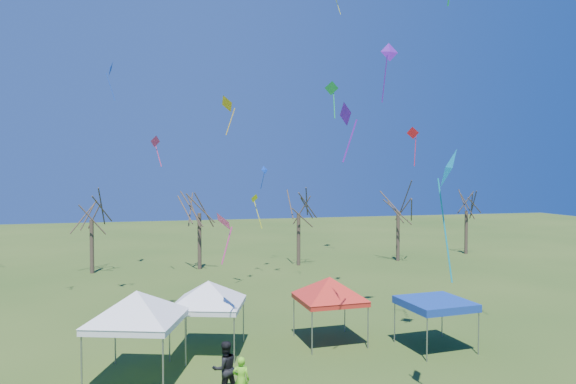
% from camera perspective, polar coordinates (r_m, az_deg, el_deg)
% --- Properties ---
extents(ground, '(140.00, 140.00, 0.00)m').
position_cam_1_polar(ground, '(20.70, 3.03, -20.29)').
color(ground, '#2D4A18').
rests_on(ground, ground).
extents(tree_1, '(3.42, 3.42, 7.54)m').
position_cam_1_polar(tree_1, '(43.26, -21.02, -0.86)').
color(tree_1, '#3D2D21').
rests_on(tree_1, ground).
extents(tree_2, '(3.71, 3.71, 8.18)m').
position_cam_1_polar(tree_2, '(42.81, -9.84, -0.12)').
color(tree_2, '#3D2D21').
rests_on(tree_2, ground).
extents(tree_3, '(3.59, 3.59, 7.91)m').
position_cam_1_polar(tree_3, '(43.96, 1.18, -0.31)').
color(tree_3, '#3D2D21').
rests_on(tree_3, ground).
extents(tree_4, '(3.58, 3.58, 7.89)m').
position_cam_1_polar(tree_4, '(47.28, 12.15, -0.22)').
color(tree_4, '#3D2D21').
rests_on(tree_4, ground).
extents(tree_5, '(3.39, 3.39, 7.46)m').
position_cam_1_polar(tree_5, '(53.27, 19.23, -0.39)').
color(tree_5, '#3D2D21').
rests_on(tree_5, ground).
extents(tent_white_west, '(4.25, 4.25, 3.94)m').
position_cam_1_polar(tent_white_west, '(20.72, -16.47, -11.09)').
color(tent_white_west, gray).
rests_on(tent_white_west, ground).
extents(tent_white_mid, '(3.93, 3.93, 3.63)m').
position_cam_1_polar(tent_white_mid, '(23.25, -8.84, -10.24)').
color(tent_white_mid, gray).
rests_on(tent_white_mid, ground).
extents(tent_red, '(4.02, 4.02, 3.55)m').
position_cam_1_polar(tent_red, '(24.26, 4.65, -9.86)').
color(tent_red, gray).
rests_on(tent_red, ground).
extents(tent_blue, '(3.00, 3.00, 2.20)m').
position_cam_1_polar(tent_blue, '(24.48, 16.05, -11.86)').
color(tent_blue, gray).
rests_on(tent_blue, ground).
extents(person_dark, '(1.09, 0.94, 1.94)m').
position_cam_1_polar(person_dark, '(19.35, -7.03, -18.85)').
color(person_dark, black).
rests_on(person_dark, ground).
extents(person_green, '(0.68, 0.55, 1.61)m').
position_cam_1_polar(person_green, '(18.76, -5.24, -20.07)').
color(person_green, '#6FD522').
rests_on(person_green, ground).
extents(kite_27, '(0.61, 0.93, 2.28)m').
position_cam_1_polar(kite_27, '(19.47, 6.51, 8.50)').
color(kite_27, purple).
rests_on(kite_27, ground).
extents(kite_5, '(1.03, 1.43, 4.26)m').
position_cam_1_polar(kite_5, '(16.68, 17.24, 2.39)').
color(kite_5, '#0C93B5').
rests_on(kite_5, ground).
extents(kite_18, '(0.79, 0.42, 1.97)m').
position_cam_1_polar(kite_18, '(27.52, 4.87, 11.33)').
color(kite_18, green).
rests_on(kite_18, ground).
extents(kite_19, '(0.73, 0.63, 1.86)m').
position_cam_1_polar(kite_19, '(40.84, -2.63, 2.38)').
color(kite_19, '#123DC2').
rests_on(kite_19, ground).
extents(kite_12, '(0.99, 0.98, 3.30)m').
position_cam_1_polar(kite_12, '(44.02, 13.72, 6.33)').
color(kite_12, red).
rests_on(kite_12, ground).
extents(kite_1, '(0.92, 1.08, 2.03)m').
position_cam_1_polar(kite_1, '(19.98, -7.11, -3.28)').
color(kite_1, '#F6368B').
rests_on(kite_1, ground).
extents(kite_17, '(0.96, 0.57, 2.97)m').
position_cam_1_polar(kite_17, '(27.01, 11.20, 14.89)').
color(kite_17, '#6B1AB6').
rests_on(kite_17, ground).
extents(kite_2, '(0.65, 1.22, 3.02)m').
position_cam_1_polar(kite_2, '(42.14, -19.14, 12.80)').
color(kite_2, blue).
rests_on(kite_2, ground).
extents(kite_22, '(1.04, 1.01, 2.74)m').
position_cam_1_polar(kite_22, '(39.76, -3.73, -0.83)').
color(kite_22, '#F3F219').
rests_on(kite_22, ground).
extents(kite_11, '(1.09, 1.34, 2.56)m').
position_cam_1_polar(kite_11, '(32.86, -6.73, 9.71)').
color(kite_11, gold).
rests_on(kite_11, ground).
extents(kite_13, '(0.92, 0.89, 2.36)m').
position_cam_1_polar(kite_13, '(39.58, -14.55, 5.41)').
color(kite_13, '#F63671').
rests_on(kite_13, ground).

